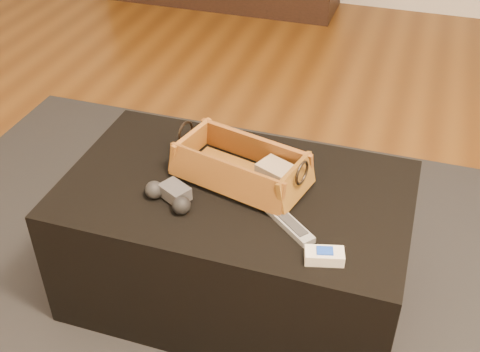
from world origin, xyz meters
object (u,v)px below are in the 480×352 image
(tv_remote, at_px, (233,174))
(cream_gadget, at_px, (324,256))
(ottoman, at_px, (236,241))
(game_controller, at_px, (170,195))
(silver_remote, at_px, (289,224))
(wicker_basket, at_px, (241,168))

(tv_remote, relative_size, cream_gadget, 1.94)
(ottoman, xyz_separation_m, cream_gadget, (0.30, -0.21, 0.23))
(game_controller, bearing_deg, silver_remote, 0.73)
(game_controller, height_order, cream_gadget, game_controller)
(silver_remote, xyz_separation_m, cream_gadget, (0.11, -0.10, 0.01))
(silver_remote, height_order, cream_gadget, cream_gadget)
(tv_remote, xyz_separation_m, cream_gadget, (0.32, -0.24, -0.01))
(silver_remote, bearing_deg, tv_remote, 145.01)
(tv_remote, relative_size, game_controller, 1.24)
(cream_gadget, bearing_deg, tv_remote, 142.86)
(wicker_basket, xyz_separation_m, silver_remote, (0.18, -0.15, -0.04))
(tv_remote, xyz_separation_m, game_controller, (-0.13, -0.15, 0.00))
(tv_remote, distance_m, game_controller, 0.20)
(ottoman, distance_m, game_controller, 0.30)
(ottoman, height_order, wicker_basket, wicker_basket)
(wicker_basket, distance_m, silver_remote, 0.24)
(ottoman, xyz_separation_m, wicker_basket, (0.00, 0.04, 0.26))
(tv_remote, relative_size, wicker_basket, 0.48)
(tv_remote, xyz_separation_m, wicker_basket, (0.02, 0.01, 0.02))
(ottoman, height_order, cream_gadget, cream_gadget)
(game_controller, relative_size, cream_gadget, 1.56)
(tv_remote, height_order, silver_remote, tv_remote)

